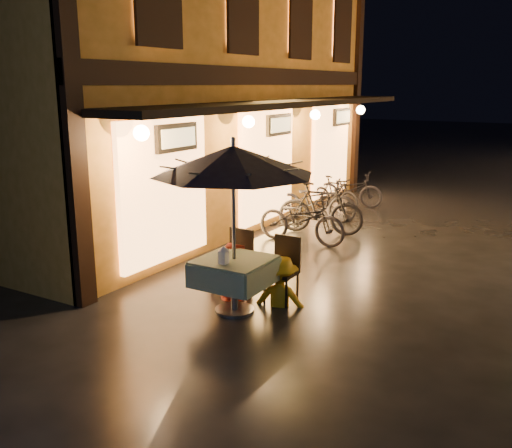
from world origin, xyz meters
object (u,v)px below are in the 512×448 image
Objects in this scene: person_orange at (232,244)px; person_yellow at (281,258)px; table_lantern at (224,254)px; patio_umbrella at (233,161)px; bicycle_0 at (302,219)px; cafe_table at (234,272)px.

person_yellow is at bearing 169.70° from person_orange.
person_orange is at bearing 115.85° from table_lantern.
patio_umbrella is 1.26m from table_lantern.
person_orange is at bearing -173.70° from bicycle_0.
patio_umbrella is at bearing 111.77° from person_orange.
table_lantern reaches higher than cafe_table.
patio_umbrella is at bearing -168.98° from bicycle_0.
bicycle_0 is (-0.77, 3.71, -0.09)m from cafe_table.
bicycle_0 is (-0.77, 3.71, -1.65)m from patio_umbrella.
patio_umbrella reaches higher than cafe_table.
patio_umbrella is 1.75× the size of person_yellow.
person_yellow is at bearing -159.74° from bicycle_0.
bicycle_0 is (-0.77, 3.97, -0.42)m from table_lantern.
table_lantern is 0.87m from person_orange.
patio_umbrella is 9.84× the size of table_lantern.
table_lantern is (0.00, -0.26, 0.33)m from cafe_table.
patio_umbrella is 1.31× the size of bicycle_0.
table_lantern is 0.96m from person_yellow.
person_orange is (-0.38, 0.52, 0.23)m from cafe_table.
table_lantern is 4.07m from bicycle_0.
table_lantern is at bearing -90.00° from cafe_table.
cafe_table is 0.61× the size of person_orange.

